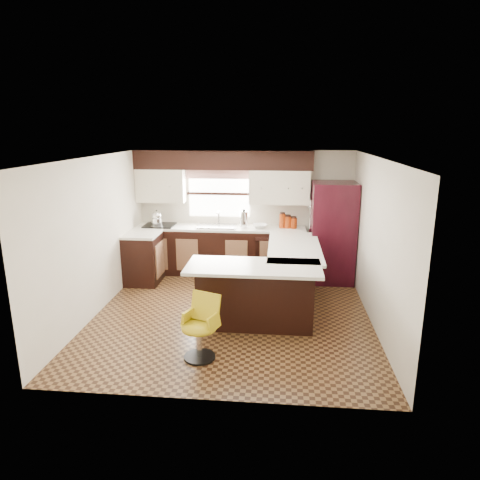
# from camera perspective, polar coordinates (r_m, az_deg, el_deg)

# --- Properties ---
(floor) EXTENTS (4.40, 4.40, 0.00)m
(floor) POSITION_cam_1_polar(r_m,az_deg,el_deg) (6.77, -1.03, -9.77)
(floor) COLOR #49301A
(floor) RESTS_ON ground
(ceiling) EXTENTS (4.40, 4.40, 0.00)m
(ceiling) POSITION_cam_1_polar(r_m,az_deg,el_deg) (6.18, -1.14, 10.93)
(ceiling) COLOR silver
(ceiling) RESTS_ON wall_back
(wall_back) EXTENTS (4.40, 0.00, 4.40)m
(wall_back) POSITION_cam_1_polar(r_m,az_deg,el_deg) (8.51, 0.60, 3.83)
(wall_back) COLOR beige
(wall_back) RESTS_ON floor
(wall_front) EXTENTS (4.40, 0.00, 4.40)m
(wall_front) POSITION_cam_1_polar(r_m,az_deg,el_deg) (4.30, -4.44, -7.31)
(wall_front) COLOR beige
(wall_front) RESTS_ON floor
(wall_left) EXTENTS (0.00, 4.40, 4.40)m
(wall_left) POSITION_cam_1_polar(r_m,az_deg,el_deg) (6.93, -18.62, 0.51)
(wall_left) COLOR beige
(wall_left) RESTS_ON floor
(wall_right) EXTENTS (0.00, 4.40, 4.40)m
(wall_right) POSITION_cam_1_polar(r_m,az_deg,el_deg) (6.48, 17.69, -0.35)
(wall_right) COLOR beige
(wall_right) RESTS_ON floor
(base_cab_back) EXTENTS (3.30, 0.60, 0.90)m
(base_cab_back) POSITION_cam_1_polar(r_m,az_deg,el_deg) (8.44, -2.63, -1.51)
(base_cab_back) COLOR black
(base_cab_back) RESTS_ON floor
(base_cab_left) EXTENTS (0.60, 0.70, 0.90)m
(base_cab_left) POSITION_cam_1_polar(r_m,az_deg,el_deg) (8.14, -12.74, -2.49)
(base_cab_left) COLOR black
(base_cab_left) RESTS_ON floor
(counter_back) EXTENTS (3.30, 0.60, 0.04)m
(counter_back) POSITION_cam_1_polar(r_m,az_deg,el_deg) (8.32, -2.67, 1.62)
(counter_back) COLOR silver
(counter_back) RESTS_ON base_cab_back
(counter_left) EXTENTS (0.60, 0.70, 0.04)m
(counter_left) POSITION_cam_1_polar(r_m,az_deg,el_deg) (8.01, -12.93, 0.74)
(counter_left) COLOR silver
(counter_left) RESTS_ON base_cab_left
(soffit) EXTENTS (3.40, 0.35, 0.36)m
(soffit) POSITION_cam_1_polar(r_m,az_deg,el_deg) (8.24, -2.30, 10.63)
(soffit) COLOR black
(soffit) RESTS_ON wall_back
(upper_cab_left) EXTENTS (0.94, 0.35, 0.64)m
(upper_cab_left) POSITION_cam_1_polar(r_m,az_deg,el_deg) (8.54, -10.47, 7.17)
(upper_cab_left) COLOR beige
(upper_cab_left) RESTS_ON wall_back
(upper_cab_right) EXTENTS (1.14, 0.35, 0.64)m
(upper_cab_right) POSITION_cam_1_polar(r_m,az_deg,el_deg) (8.22, 5.27, 7.06)
(upper_cab_right) COLOR beige
(upper_cab_right) RESTS_ON wall_back
(window_pane) EXTENTS (1.20, 0.02, 0.90)m
(window_pane) POSITION_cam_1_polar(r_m,az_deg,el_deg) (8.48, -2.79, 6.19)
(window_pane) COLOR white
(window_pane) RESTS_ON wall_back
(valance) EXTENTS (1.30, 0.06, 0.18)m
(valance) POSITION_cam_1_polar(r_m,az_deg,el_deg) (8.40, -2.86, 8.78)
(valance) COLOR #D19B93
(valance) RESTS_ON wall_back
(sink) EXTENTS (0.75, 0.45, 0.03)m
(sink) POSITION_cam_1_polar(r_m,az_deg,el_deg) (8.30, -3.03, 1.85)
(sink) COLOR #B2B2B7
(sink) RESTS_ON counter_back
(dishwasher) EXTENTS (0.58, 0.03, 0.78)m
(dishwasher) POSITION_cam_1_polar(r_m,az_deg,el_deg) (8.10, 4.12, -2.39)
(dishwasher) COLOR black
(dishwasher) RESTS_ON floor
(cooktop) EXTENTS (0.58, 0.50, 0.02)m
(cooktop) POSITION_cam_1_polar(r_m,az_deg,el_deg) (8.55, -10.69, 1.96)
(cooktop) COLOR black
(cooktop) RESTS_ON counter_back
(peninsula_long) EXTENTS (0.60, 1.95, 0.90)m
(peninsula_long) POSITION_cam_1_polar(r_m,az_deg,el_deg) (7.15, 6.73, -4.63)
(peninsula_long) COLOR black
(peninsula_long) RESTS_ON floor
(peninsula_return) EXTENTS (1.65, 0.60, 0.90)m
(peninsula_return) POSITION_cam_1_polar(r_m,az_deg,el_deg) (6.25, 2.03, -7.47)
(peninsula_return) COLOR black
(peninsula_return) RESTS_ON floor
(counter_pen_long) EXTENTS (0.84, 1.95, 0.04)m
(counter_pen_long) POSITION_cam_1_polar(r_m,az_deg,el_deg) (7.01, 7.25, -1.00)
(counter_pen_long) COLOR silver
(counter_pen_long) RESTS_ON peninsula_long
(counter_pen_return) EXTENTS (1.89, 0.84, 0.04)m
(counter_pen_return) POSITION_cam_1_polar(r_m,az_deg,el_deg) (6.00, 1.83, -3.61)
(counter_pen_return) COLOR silver
(counter_pen_return) RESTS_ON peninsula_return
(refrigerator) EXTENTS (0.80, 0.77, 1.86)m
(refrigerator) POSITION_cam_1_polar(r_m,az_deg,el_deg) (8.11, 12.22, 1.00)
(refrigerator) COLOR black
(refrigerator) RESTS_ON floor
(bar_chair) EXTENTS (0.57, 0.57, 0.82)m
(bar_chair) POSITION_cam_1_polar(r_m,az_deg,el_deg) (5.42, -5.49, -11.63)
(bar_chair) COLOR gold
(bar_chair) RESTS_ON floor
(kettle) EXTENTS (0.21, 0.21, 0.29)m
(kettle) POSITION_cam_1_polar(r_m,az_deg,el_deg) (8.53, -11.03, 3.00)
(kettle) COLOR silver
(kettle) RESTS_ON cooktop
(percolator) EXTENTS (0.15, 0.15, 0.32)m
(percolator) POSITION_cam_1_polar(r_m,az_deg,el_deg) (8.23, 0.51, 2.78)
(percolator) COLOR silver
(percolator) RESTS_ON counter_back
(mixing_bowl) EXTENTS (0.33, 0.33, 0.07)m
(mixing_bowl) POSITION_cam_1_polar(r_m,az_deg,el_deg) (8.24, 2.65, 1.89)
(mixing_bowl) COLOR white
(mixing_bowl) RESTS_ON counter_back
(canister_large) EXTENTS (0.12, 0.12, 0.27)m
(canister_large) POSITION_cam_1_polar(r_m,az_deg,el_deg) (8.23, 5.65, 2.54)
(canister_large) COLOR #922E09
(canister_large) RESTS_ON counter_back
(canister_med) EXTENTS (0.14, 0.14, 0.23)m
(canister_med) POSITION_cam_1_polar(r_m,az_deg,el_deg) (8.23, 6.37, 2.36)
(canister_med) COLOR #922E09
(canister_med) RESTS_ON counter_back
(canister_small) EXTENTS (0.14, 0.14, 0.20)m
(canister_small) POSITION_cam_1_polar(r_m,az_deg,el_deg) (8.24, 7.13, 2.25)
(canister_small) COLOR #922E09
(canister_small) RESTS_ON counter_back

